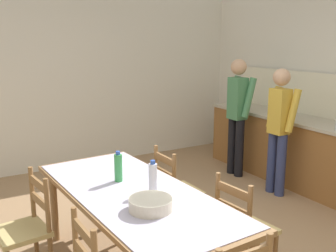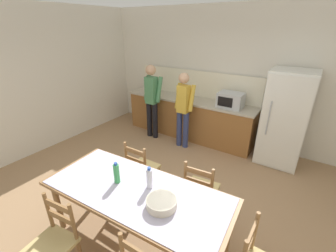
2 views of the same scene
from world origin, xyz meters
name	(u,v)px [view 2 (image 2 of 2)]	position (x,y,z in m)	size (l,w,h in m)	color
ground_plane	(169,204)	(0.00, 0.00, 0.00)	(8.32, 8.32, 0.00)	#9E7A56
wall_back	(237,78)	(0.00, 2.66, 1.45)	(6.52, 0.12, 2.90)	silver
wall_left	(32,82)	(-3.26, 0.00, 1.45)	(0.12, 5.20, 2.90)	silver
kitchen_counter	(188,117)	(-0.91, 2.23, 0.47)	(3.10, 0.66, 0.93)	brown
counter_splashback	(196,83)	(-0.91, 2.54, 1.23)	(3.06, 0.03, 0.60)	#EFE8CB
refrigerator	(285,119)	(1.12, 2.19, 0.90)	(0.75, 0.73, 1.79)	silver
microwave	(231,100)	(0.06, 2.21, 1.08)	(0.50, 0.39, 0.30)	#B2B7BC
dining_table	(136,195)	(0.01, -0.71, 0.70)	(2.25, 1.06, 0.78)	olive
bottle_near_centre	(117,173)	(-0.27, -0.72, 0.90)	(0.07, 0.07, 0.27)	green
bottle_off_centre	(149,178)	(0.11, -0.59, 0.90)	(0.07, 0.07, 0.27)	silver
serving_bowl	(162,202)	(0.40, -0.76, 0.83)	(0.32, 0.32, 0.09)	beige
chair_side_far_right	(201,189)	(0.46, 0.08, 0.44)	(0.46, 0.44, 0.91)	olive
chair_side_near_left	(54,242)	(-0.44, -1.49, 0.44)	(0.47, 0.45, 0.91)	olive
chair_side_far_left	(142,168)	(-0.53, 0.02, 0.44)	(0.43, 0.41, 0.91)	olive
person_at_sink	(152,98)	(-1.59, 1.71, 0.96)	(0.43, 0.30, 1.71)	black
person_at_counter	(183,107)	(-0.75, 1.69, 0.92)	(0.41, 0.28, 1.63)	navy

